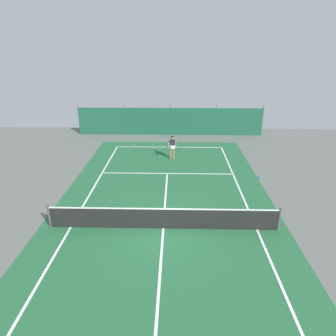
% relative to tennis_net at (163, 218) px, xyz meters
% --- Properties ---
extents(ground_plane, '(36.00, 36.00, 0.00)m').
position_rel_tennis_net_xyz_m(ground_plane, '(0.00, 0.00, -0.51)').
color(ground_plane, slate).
extents(court_surface, '(11.02, 26.60, 0.01)m').
position_rel_tennis_net_xyz_m(court_surface, '(0.00, 0.00, -0.51)').
color(court_surface, '#236038').
rests_on(court_surface, ground).
extents(tennis_net, '(10.12, 0.10, 1.10)m').
position_rel_tennis_net_xyz_m(tennis_net, '(0.00, 0.00, 0.00)').
color(tennis_net, black).
rests_on(tennis_net, ground).
extents(back_fence, '(16.30, 0.98, 2.70)m').
position_rel_tennis_net_xyz_m(back_fence, '(-0.00, 16.12, 0.16)').
color(back_fence, '#195138').
rests_on(back_fence, ground).
extents(tennis_player, '(0.74, 0.74, 1.64)m').
position_rel_tennis_net_xyz_m(tennis_player, '(0.27, 9.18, 0.45)').
color(tennis_player, '#9E7051').
rests_on(tennis_player, ground).
extents(tennis_ball_near_player, '(0.07, 0.07, 0.07)m').
position_rel_tennis_net_xyz_m(tennis_ball_near_player, '(-2.79, 12.44, -0.48)').
color(tennis_ball_near_player, '#CCDB33').
rests_on(tennis_ball_near_player, ground).
extents(parked_car, '(2.41, 4.39, 1.68)m').
position_rel_tennis_net_xyz_m(parked_car, '(-3.18, 18.56, 0.33)').
color(parked_car, silver).
rests_on(parked_car, ground).
extents(water_bottle, '(0.08, 0.08, 0.24)m').
position_rel_tennis_net_xyz_m(water_bottle, '(5.60, 5.69, -0.39)').
color(water_bottle, '#338CD8').
rests_on(water_bottle, ground).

